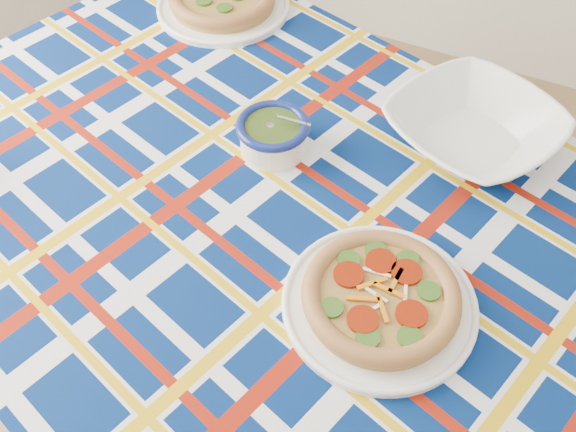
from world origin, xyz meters
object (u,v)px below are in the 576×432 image
at_px(dining_table, 292,251).
at_px(main_focaccia_plate, 381,296).
at_px(serving_bowl, 474,129).
at_px(pesto_bowl, 273,133).

distance_m(dining_table, main_focaccia_plate, 0.25).
bearing_deg(serving_bowl, pesto_bowl, -151.93).
relative_size(pesto_bowl, serving_bowl, 0.45).
height_order(dining_table, pesto_bowl, pesto_bowl).
relative_size(dining_table, pesto_bowl, 13.86).
distance_m(main_focaccia_plate, pesto_bowl, 0.40).
xyz_separation_m(dining_table, serving_bowl, (0.23, 0.33, 0.12)).
distance_m(dining_table, serving_bowl, 0.42).
xyz_separation_m(main_focaccia_plate, serving_bowl, (0.03, 0.43, 0.01)).
distance_m(dining_table, pesto_bowl, 0.23).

